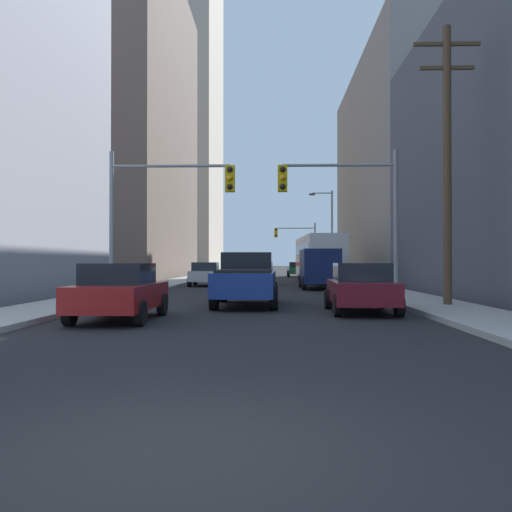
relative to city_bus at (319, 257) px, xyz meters
name	(u,v)px	position (x,y,z in m)	size (l,w,h in m)	color
ground_plane	(176,453)	(-4.23, -36.61, -1.93)	(400.00, 400.00, 0.00)	black
sidewalk_left	(200,277)	(-10.57, 13.39, -1.85)	(2.54, 160.00, 0.15)	#9E9E99
sidewalk_right	(329,277)	(2.11, 13.39, -1.85)	(2.54, 160.00, 0.15)	#9E9E99
city_bus	(319,257)	(0.00, 0.00, 0.00)	(2.91, 11.58, 3.40)	silver
pickup_truck_blue	(246,279)	(-4.37, -21.41, -1.00)	(2.20, 5.44, 1.90)	navy
cargo_van_navy	(319,266)	(-0.75, -9.18, -0.64)	(2.16, 5.22, 2.26)	#141E4C
sedan_red	(120,291)	(-7.50, -26.51, -1.16)	(1.95, 4.21, 1.52)	maroon
sedan_maroon	(361,287)	(-0.73, -24.09, -1.16)	(1.95, 4.26, 1.52)	maroon
sedan_silver	(206,274)	(-7.73, -5.55, -1.16)	(1.95, 4.23, 1.52)	#B7BABF
sedan_black	(261,273)	(-4.22, -3.18, -1.16)	(1.95, 4.21, 1.52)	black
sedan_green	(297,269)	(-0.91, 16.39, -1.16)	(1.95, 4.24, 1.52)	#195938
traffic_signal_near_left	(166,198)	(-7.71, -19.10, 2.17)	(5.05, 0.44, 6.00)	gray
traffic_signal_near_right	(343,198)	(-0.62, -19.10, 2.16)	(4.76, 0.44, 6.00)	gray
traffic_signal_far_right	(297,240)	(-0.61, 22.21, 2.16)	(4.74, 0.44, 6.00)	gray
utility_pole_right	(447,159)	(2.37, -22.60, 3.05)	(2.20, 0.28, 9.41)	brown
street_lamp_right	(328,227)	(1.25, 5.23, 2.57)	(2.01, 0.32, 7.50)	gray
building_left_mid_office	(104,126)	(-20.25, 13.57, 13.25)	(14.96, 27.58, 30.35)	#66564C
building_left_far_tower	(177,93)	(-20.47, 57.08, 29.89)	(14.39, 25.28, 63.63)	#B7A893
building_right_mid_block	(442,173)	(11.71, 8.60, 7.55)	(15.26, 28.85, 18.95)	gray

